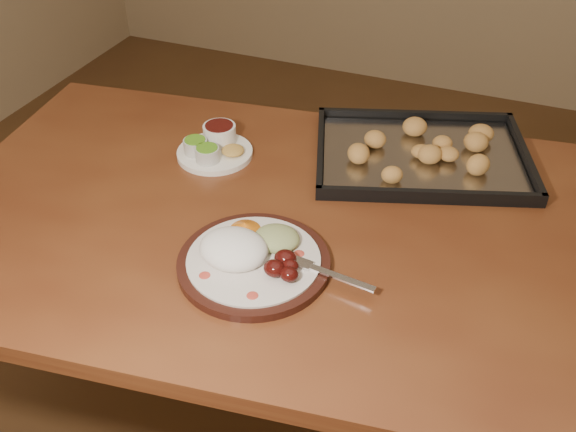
% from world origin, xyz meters
% --- Properties ---
extents(ground, '(4.00, 4.00, 0.00)m').
position_xyz_m(ground, '(0.00, 0.00, 0.00)').
color(ground, '#54371C').
rests_on(ground, ground).
extents(dining_table, '(1.60, 1.09, 0.75)m').
position_xyz_m(dining_table, '(-0.05, -0.24, 0.65)').
color(dining_table, brown).
rests_on(dining_table, ground).
extents(dinner_plate, '(0.38, 0.29, 0.07)m').
position_xyz_m(dinner_plate, '(-0.06, -0.40, 0.77)').
color(dinner_plate, black).
rests_on(dinner_plate, dining_table).
extents(condiment_saucer, '(0.18, 0.18, 0.06)m').
position_xyz_m(condiment_saucer, '(-0.30, -0.08, 0.77)').
color(condiment_saucer, white).
rests_on(condiment_saucer, dining_table).
extents(baking_tray, '(0.57, 0.49, 0.05)m').
position_xyz_m(baking_tray, '(0.15, 0.08, 0.77)').
color(baking_tray, black).
rests_on(baking_tray, dining_table).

